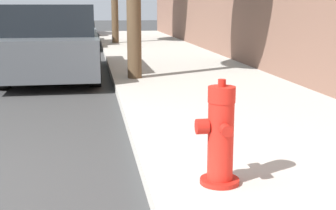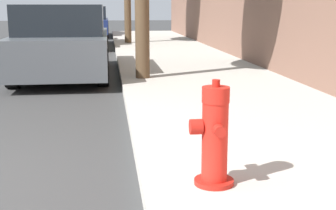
% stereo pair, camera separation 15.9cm
% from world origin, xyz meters
% --- Properties ---
extents(sidewalk_slab, '(2.93, 40.00, 0.13)m').
position_xyz_m(sidewalk_slab, '(3.30, 0.00, 0.07)').
color(sidewalk_slab, '#B7B2A8').
rests_on(sidewalk_slab, ground_plane).
extents(fire_hydrant, '(0.32, 0.33, 0.76)m').
position_xyz_m(fire_hydrant, '(2.35, -0.16, 0.48)').
color(fire_hydrant, red).
rests_on(fire_hydrant, sidewalk_slab).
extents(parked_car_near, '(1.73, 4.13, 1.40)m').
position_xyz_m(parked_car_near, '(0.76, 6.12, 0.68)').
color(parked_car_near, '#4C5156').
rests_on(parked_car_near, ground_plane).
extents(parked_car_mid, '(1.73, 4.28, 1.29)m').
position_xyz_m(parked_car_mid, '(0.61, 12.80, 0.63)').
color(parked_car_mid, '#B7B7BC').
rests_on(parked_car_mid, ground_plane).
extents(parked_car_far, '(1.89, 4.11, 1.33)m').
position_xyz_m(parked_car_far, '(0.72, 18.05, 0.65)').
color(parked_car_far, navy).
rests_on(parked_car_far, ground_plane).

